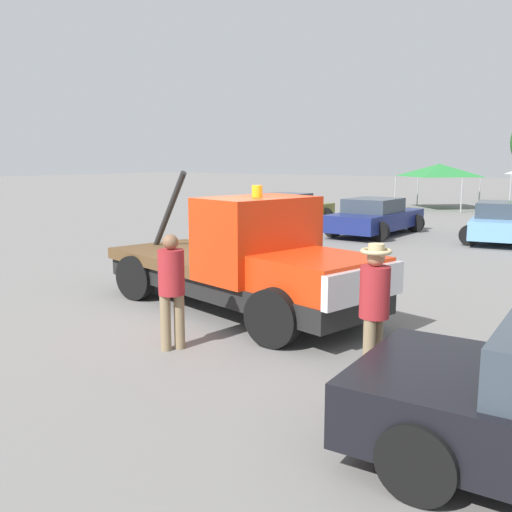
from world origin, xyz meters
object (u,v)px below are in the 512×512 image
person_at_hood (172,284)px  canopy_tent_green (439,170)px  parked_car_skyblue (503,222)px  parked_car_navy (375,217)px  traffic_cone (313,254)px  parked_car_olive (286,210)px  person_near_truck (374,301)px  tow_truck (246,264)px

person_at_hood → canopy_tent_green: bearing=-50.5°
canopy_tent_green → person_at_hood: bearing=-80.2°
person_at_hood → parked_car_skyblue: (1.39, 14.43, -0.33)m
parked_car_navy → parked_car_skyblue: bearing=-77.7°
traffic_cone → parked_car_olive: bearing=126.8°
person_near_truck → parked_car_olive: bearing=-50.6°
person_near_truck → person_at_hood: person_near_truck is taller
person_at_hood → parked_car_olive: bearing=-33.9°
parked_car_skyblue → traffic_cone: (-3.17, -7.22, -0.39)m
parked_car_skyblue → canopy_tent_green: 13.03m
person_near_truck → parked_car_olive: 16.89m
person_near_truck → parked_car_skyblue: (-1.45, 13.83, -0.37)m
parked_car_navy → canopy_tent_green: size_ratio=1.31×
person_near_truck → canopy_tent_green: size_ratio=0.48×
tow_truck → traffic_cone: tow_truck is taller
tow_truck → person_at_hood: size_ratio=3.64×
parked_car_olive → parked_car_skyblue: size_ratio=1.03×
parked_car_skyblue → traffic_cone: bearing=146.6°
person_at_hood → tow_truck: bearing=-52.9°
tow_truck → parked_car_navy: (-2.53, 11.42, -0.26)m
person_near_truck → parked_car_skyblue: bearing=-80.5°
parked_car_navy → parked_car_skyblue: same height
parked_car_navy → traffic_cone: bearing=-169.3°
tow_truck → traffic_cone: size_ratio=11.21×
parked_car_olive → traffic_cone: bearing=-139.8°
person_near_truck → parked_car_skyblue: 13.92m
parked_car_skyblue → person_at_hood: bearing=164.8°
traffic_cone → parked_car_navy: bearing=99.2°
tow_truck → canopy_tent_green: bearing=112.7°
parked_car_olive → traffic_cone: parked_car_olive is taller
canopy_tent_green → parked_car_olive: bearing=-102.4°
person_near_truck → canopy_tent_green: 26.43m
traffic_cone → person_at_hood: bearing=-76.2°
tow_truck → parked_car_navy: 11.70m
person_near_truck → person_at_hood: size_ratio=1.02×
traffic_cone → person_near_truck: bearing=-55.1°
tow_truck → parked_car_olive: 13.84m
parked_car_skyblue → tow_truck: bearing=162.5°
tow_truck → parked_car_skyblue: bearing=94.9°
parked_car_olive → parked_car_skyblue: 8.45m
traffic_cone → tow_truck: bearing=-73.4°
tow_truck → person_near_truck: size_ratio=3.57×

